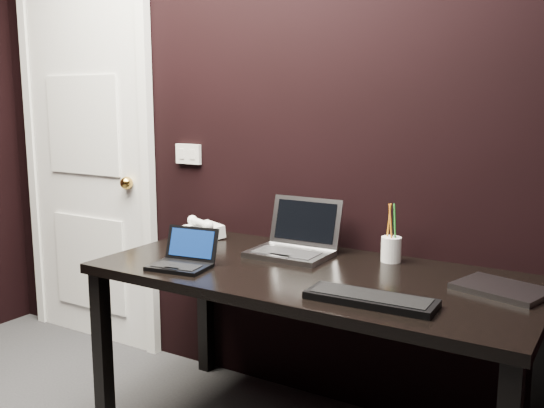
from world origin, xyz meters
The scene contains 11 objects.
wall_back centered at (0.00, 1.80, 1.30)m, with size 4.00×4.00×0.00m, color black.
door centered at (-1.35, 1.78, 1.04)m, with size 0.99×0.10×2.14m.
wall_switch centered at (-0.62, 1.79, 1.12)m, with size 0.15×0.02×0.10m.
desk centered at (0.30, 1.40, 0.66)m, with size 1.70×0.80×0.74m.
netbook centered at (-0.16, 1.18, 0.77)m, with size 0.25×0.23×0.15m.
silver_laptop centered at (0.12, 1.58, 0.78)m, with size 0.34×0.31×0.23m.
ext_keyboard centered at (0.64, 1.17, 0.75)m, with size 0.43×0.16×0.03m.
closed_laptop centered at (0.98, 1.51, 0.75)m, with size 0.34×0.28×0.02m.
desk_phone centered at (-0.41, 1.62, 0.78)m, with size 0.23×0.22×0.11m.
mobile_phone centered at (-0.36, 1.42, 0.77)m, with size 0.06×0.06×0.09m.
pen_cup centered at (0.51, 1.69, 0.80)m, with size 0.11×0.11×0.24m.
Camera 1 is at (1.35, -0.61, 1.40)m, focal length 40.00 mm.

